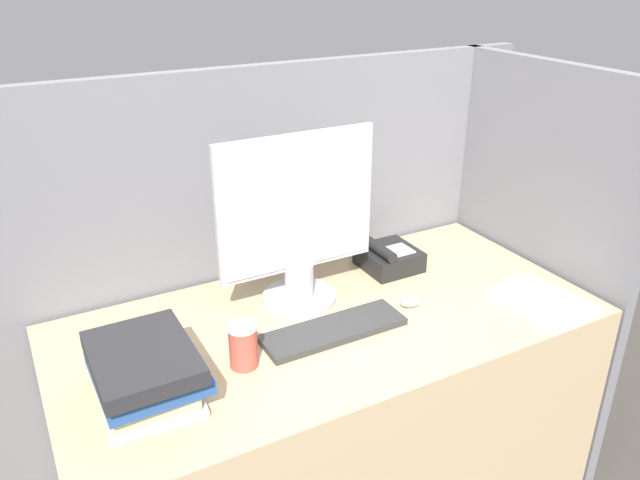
# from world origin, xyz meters

# --- Properties ---
(cubicle_panel_rear) EXTENTS (1.97, 0.04, 1.41)m
(cubicle_panel_rear) POSITION_xyz_m (0.00, 0.80, 0.70)
(cubicle_panel_rear) COLOR slate
(cubicle_panel_rear) RESTS_ON ground_plane
(cubicle_panel_right) EXTENTS (0.04, 0.82, 1.41)m
(cubicle_panel_right) POSITION_xyz_m (0.82, 0.41, 0.70)
(cubicle_panel_right) COLOR slate
(cubicle_panel_right) RESTS_ON ground_plane
(desk) EXTENTS (1.57, 0.76, 0.74)m
(desk) POSITION_xyz_m (0.00, 0.38, 0.37)
(desk) COLOR tan
(desk) RESTS_ON ground_plane
(monitor) EXTENTS (0.49, 0.23, 0.52)m
(monitor) POSITION_xyz_m (-0.03, 0.52, 0.98)
(monitor) COLOR #B7B7BC
(monitor) RESTS_ON desk
(keyboard) EXTENTS (0.42, 0.13, 0.02)m
(keyboard) POSITION_xyz_m (-0.03, 0.31, 0.75)
(keyboard) COLOR #333333
(keyboard) RESTS_ON desk
(mouse) EXTENTS (0.06, 0.05, 0.03)m
(mouse) POSITION_xyz_m (0.25, 0.33, 0.75)
(mouse) COLOR silver
(mouse) RESTS_ON desk
(coffee_cup) EXTENTS (0.08, 0.08, 0.12)m
(coffee_cup) POSITION_xyz_m (-0.31, 0.29, 0.80)
(coffee_cup) COLOR #BF4C3F
(coffee_cup) RESTS_ON desk
(book_stack) EXTENTS (0.24, 0.31, 0.15)m
(book_stack) POSITION_xyz_m (-0.56, 0.27, 0.82)
(book_stack) COLOR silver
(book_stack) RESTS_ON desk
(desk_telephone) EXTENTS (0.18, 0.18, 0.10)m
(desk_telephone) POSITION_xyz_m (0.33, 0.57, 0.78)
(desk_telephone) COLOR black
(desk_telephone) RESTS_ON desk
(paper_pile) EXTENTS (0.23, 0.30, 0.02)m
(paper_pile) POSITION_xyz_m (0.61, 0.15, 0.75)
(paper_pile) COLOR white
(paper_pile) RESTS_ON desk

